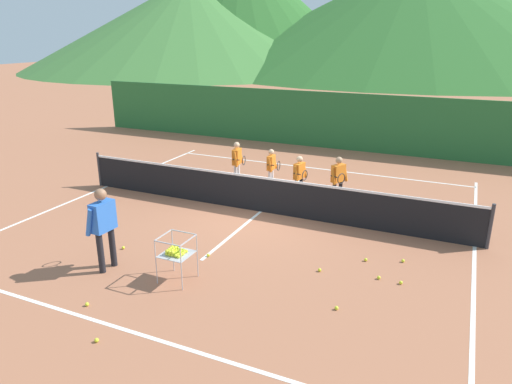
# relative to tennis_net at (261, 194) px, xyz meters

# --- Properties ---
(ground_plane) EXTENTS (120.00, 120.00, 0.00)m
(ground_plane) POSITION_rel_tennis_net_xyz_m (0.00, 0.00, -0.50)
(ground_plane) COLOR #A86647
(line_baseline_near) EXTENTS (10.43, 0.08, 0.01)m
(line_baseline_near) POSITION_rel_tennis_net_xyz_m (0.00, -5.68, -0.50)
(line_baseline_near) COLOR white
(line_baseline_near) RESTS_ON ground
(line_baseline_far) EXTENTS (10.43, 0.08, 0.01)m
(line_baseline_far) POSITION_rel_tennis_net_xyz_m (0.00, 4.62, -0.50)
(line_baseline_far) COLOR white
(line_baseline_far) RESTS_ON ground
(line_sideline_west) EXTENTS (0.08, 10.30, 0.01)m
(line_sideline_west) POSITION_rel_tennis_net_xyz_m (-5.21, 0.00, -0.50)
(line_sideline_west) COLOR white
(line_sideline_west) RESTS_ON ground
(line_sideline_east) EXTENTS (0.08, 10.30, 0.01)m
(line_sideline_east) POSITION_rel_tennis_net_xyz_m (5.21, 0.00, -0.50)
(line_sideline_east) COLOR white
(line_sideline_east) RESTS_ON ground
(line_service_center) EXTENTS (0.08, 6.19, 0.01)m
(line_service_center) POSITION_rel_tennis_net_xyz_m (0.00, 0.00, -0.50)
(line_service_center) COLOR white
(line_service_center) RESTS_ON ground
(tennis_net) EXTENTS (10.99, 0.08, 1.05)m
(tennis_net) POSITION_rel_tennis_net_xyz_m (0.00, 0.00, 0.00)
(tennis_net) COLOR #333338
(tennis_net) RESTS_ON ground
(instructor) EXTENTS (0.43, 0.79, 1.70)m
(instructor) POSITION_rel_tennis_net_xyz_m (-1.52, -4.17, 0.52)
(instructor) COLOR black
(instructor) RESTS_ON ground
(student_0) EXTENTS (0.49, 0.62, 1.37)m
(student_0) POSITION_rel_tennis_net_xyz_m (-1.59, 1.79, 0.33)
(student_0) COLOR silver
(student_0) RESTS_ON ground
(student_1) EXTENTS (0.44, 0.58, 1.24)m
(student_1) POSITION_rel_tennis_net_xyz_m (-0.48, 1.88, 0.24)
(student_1) COLOR silver
(student_1) RESTS_ON ground
(student_2) EXTENTS (0.41, 0.67, 1.28)m
(student_2) POSITION_rel_tennis_net_xyz_m (0.61, 1.28, 0.27)
(student_2) COLOR black
(student_2) RESTS_ON ground
(student_3) EXTENTS (0.42, 0.73, 1.37)m
(student_3) POSITION_rel_tennis_net_xyz_m (1.71, 1.33, 0.32)
(student_3) COLOR black
(student_3) RESTS_ON ground
(ball_cart) EXTENTS (0.58, 0.58, 0.90)m
(ball_cart) POSITION_rel_tennis_net_xyz_m (-0.01, -3.98, 0.09)
(ball_cart) COLOR #B7B7BC
(ball_cart) RESTS_ON ground
(tennis_ball_0) EXTENTS (0.07, 0.07, 0.07)m
(tennis_ball_0) POSITION_rel_tennis_net_xyz_m (0.05, -2.88, -0.47)
(tennis_ball_0) COLOR yellow
(tennis_ball_0) RESTS_ON ground
(tennis_ball_1) EXTENTS (0.07, 0.07, 0.07)m
(tennis_ball_1) POSITION_rel_tennis_net_xyz_m (3.07, -3.72, -0.47)
(tennis_ball_1) COLOR yellow
(tennis_ball_1) RESTS_ON ground
(tennis_ball_2) EXTENTS (0.07, 0.07, 0.07)m
(tennis_ball_2) POSITION_rel_tennis_net_xyz_m (3.53, -2.35, -0.47)
(tennis_ball_2) COLOR yellow
(tennis_ball_2) RESTS_ON ground
(tennis_ball_3) EXTENTS (0.07, 0.07, 0.07)m
(tennis_ball_3) POSITION_rel_tennis_net_xyz_m (3.95, -2.37, -0.47)
(tennis_ball_3) COLOR yellow
(tennis_ball_3) RESTS_ON ground
(tennis_ball_4) EXTENTS (0.07, 0.07, 0.07)m
(tennis_ball_4) POSITION_rel_tennis_net_xyz_m (-0.93, -5.40, -0.47)
(tennis_ball_4) COLOR yellow
(tennis_ball_4) RESTS_ON ground
(tennis_ball_6) EXTENTS (0.07, 0.07, 0.07)m
(tennis_ball_6) POSITION_rel_tennis_net_xyz_m (-1.84, -3.33, -0.47)
(tennis_ball_6) COLOR yellow
(tennis_ball_6) RESTS_ON ground
(tennis_ball_7) EXTENTS (0.07, 0.07, 0.07)m
(tennis_ball_7) POSITION_rel_tennis_net_xyz_m (3.86, -1.43, -0.47)
(tennis_ball_7) COLOR yellow
(tennis_ball_7) RESTS_ON ground
(tennis_ball_8) EXTENTS (0.07, 0.07, 0.07)m
(tennis_ball_8) POSITION_rel_tennis_net_xyz_m (-0.06, -6.12, -0.47)
(tennis_ball_8) COLOR yellow
(tennis_ball_8) RESTS_ON ground
(tennis_ball_9) EXTENTS (0.07, 0.07, 0.07)m
(tennis_ball_9) POSITION_rel_tennis_net_xyz_m (3.15, -1.70, -0.47)
(tennis_ball_9) COLOR yellow
(tennis_ball_9) RESTS_ON ground
(tennis_ball_10) EXTENTS (0.07, 0.07, 0.07)m
(tennis_ball_10) POSITION_rel_tennis_net_xyz_m (2.40, -2.53, -0.47)
(tennis_ball_10) COLOR yellow
(tennis_ball_10) RESTS_ON ground
(windscreen_fence) EXTENTS (22.94, 0.08, 2.27)m
(windscreen_fence) POSITION_rel_tennis_net_xyz_m (0.00, 7.78, 0.64)
(windscreen_fence) COLOR #286B33
(windscreen_fence) RESTS_ON ground
(hill_0) EXTENTS (55.25, 55.25, 13.33)m
(hill_0) POSITION_rel_tennis_net_xyz_m (-3.02, 54.59, 6.16)
(hill_0) COLOR #2D6628
(hill_0) RESTS_ON ground
(hill_1) EXTENTS (36.36, 36.36, 15.10)m
(hill_1) POSITION_rel_tennis_net_xyz_m (-24.87, 49.86, 7.05)
(hill_1) COLOR #2D6628
(hill_1) RESTS_ON ground
(hill_2) EXTENTS (41.49, 41.49, 10.81)m
(hill_2) POSITION_rel_tennis_net_xyz_m (-28.94, 43.17, 4.91)
(hill_2) COLOR #427A38
(hill_2) RESTS_ON ground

